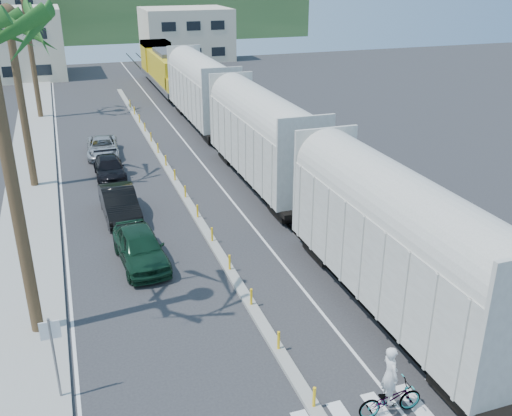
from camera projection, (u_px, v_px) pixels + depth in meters
The scene contains 14 objects.
ground at pixel (301, 389), 18.35m from camera, with size 140.00×140.00×0.00m, color #28282B.
sidewalk at pixel (32, 171), 37.50m from camera, with size 3.00×90.00×0.15m, color gray.
rails at pixel (218, 140), 44.17m from camera, with size 1.56×100.00×0.06m.
median at pixel (175, 181), 35.66m from camera, with size 0.45×60.00×0.85m.
lane_markings at pixel (130, 162), 39.43m from camera, with size 9.42×90.00×0.01m.
freight_train at pixel (234, 117), 39.15m from camera, with size 3.00×60.94×5.85m.
street_sign at pixel (53, 348), 17.12m from camera, with size 0.60×0.08×3.00m.
buildings at pixel (49, 31), 77.00m from camera, with size 38.00×27.00×10.00m.
hillside at pixel (84, 4), 102.91m from camera, with size 80.00×20.00×12.00m, color #385628.
car_lead at pixel (140, 247), 25.73m from camera, with size 2.28×4.97×1.65m, color #10301E.
car_second at pixel (120, 203), 30.47m from camera, with size 1.89×5.00×1.63m, color black.
car_third at pixel (109, 168), 36.28m from camera, with size 1.82×4.43×1.28m, color black.
car_rear at pixel (103, 147), 40.45m from camera, with size 2.45×4.80×1.30m, color #AEB0B3.
cyclist at pixel (390, 393), 17.03m from camera, with size 0.89×2.11×2.44m.
Camera 1 is at (-6.11, -13.31, 12.57)m, focal length 40.00 mm.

